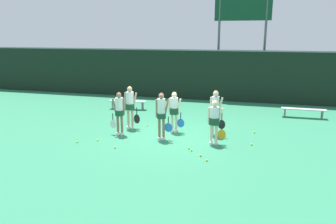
{
  "coord_description": "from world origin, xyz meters",
  "views": [
    {
      "loc": [
        3.32,
        -12.04,
        3.94
      ],
      "look_at": [
        -0.01,
        -0.03,
        0.94
      ],
      "focal_mm": 35.0,
      "sensor_mm": 36.0,
      "label": 1
    }
  ],
  "objects_px": {
    "tennis_ball_0": "(115,147)",
    "tennis_ball_2": "(98,140)",
    "player_3": "(130,104)",
    "player_2": "(214,118)",
    "tennis_ball_6": "(207,160)",
    "tennis_ball_9": "(177,127)",
    "player_1": "(162,112)",
    "tennis_ball_7": "(77,142)",
    "tennis_ball_4": "(148,125)",
    "tennis_ball_8": "(189,148)",
    "tennis_ball_1": "(252,144)",
    "bench_far": "(304,110)",
    "tennis_ball_3": "(191,150)",
    "tennis_ball_10": "(254,132)",
    "player_0": "(119,110)",
    "tennis_ball_5": "(201,155)",
    "player_5": "(215,109)",
    "bench_courtside": "(128,102)",
    "scoreboard": "(243,18)",
    "player_4": "(174,109)"
  },
  "relations": [
    {
      "from": "bench_courtside",
      "to": "scoreboard",
      "type": "bearing_deg",
      "value": 32.43
    },
    {
      "from": "tennis_ball_4",
      "to": "tennis_ball_5",
      "type": "bearing_deg",
      "value": -46.18
    },
    {
      "from": "bench_far",
      "to": "player_1",
      "type": "bearing_deg",
      "value": -138.83
    },
    {
      "from": "player_1",
      "to": "player_3",
      "type": "height_order",
      "value": "player_1"
    },
    {
      "from": "bench_far",
      "to": "player_3",
      "type": "relative_size",
      "value": 1.13
    },
    {
      "from": "player_1",
      "to": "scoreboard",
      "type": "bearing_deg",
      "value": 68.88
    },
    {
      "from": "tennis_ball_0",
      "to": "tennis_ball_1",
      "type": "height_order",
      "value": "same"
    },
    {
      "from": "tennis_ball_5",
      "to": "tennis_ball_8",
      "type": "height_order",
      "value": "tennis_ball_5"
    },
    {
      "from": "scoreboard",
      "to": "player_5",
      "type": "height_order",
      "value": "scoreboard"
    },
    {
      "from": "player_1",
      "to": "tennis_ball_5",
      "type": "xyz_separation_m",
      "value": [
        1.75,
        -1.41,
        -1.03
      ]
    },
    {
      "from": "player_0",
      "to": "tennis_ball_5",
      "type": "bearing_deg",
      "value": -34.49
    },
    {
      "from": "tennis_ball_2",
      "to": "bench_courtside",
      "type": "bearing_deg",
      "value": 100.1
    },
    {
      "from": "bench_courtside",
      "to": "tennis_ball_10",
      "type": "bearing_deg",
      "value": -28.14
    },
    {
      "from": "player_1",
      "to": "tennis_ball_10",
      "type": "distance_m",
      "value": 3.97
    },
    {
      "from": "tennis_ball_4",
      "to": "tennis_ball_9",
      "type": "distance_m",
      "value": 1.3
    },
    {
      "from": "bench_courtside",
      "to": "tennis_ball_4",
      "type": "relative_size",
      "value": 28.86
    },
    {
      "from": "tennis_ball_0",
      "to": "tennis_ball_5",
      "type": "bearing_deg",
      "value": 0.43
    },
    {
      "from": "scoreboard",
      "to": "player_1",
      "type": "distance_m",
      "value": 9.87
    },
    {
      "from": "tennis_ball_6",
      "to": "player_2",
      "type": "bearing_deg",
      "value": 90.76
    },
    {
      "from": "tennis_ball_2",
      "to": "tennis_ball_9",
      "type": "xyz_separation_m",
      "value": [
        2.44,
        2.53,
        0.0
      ]
    },
    {
      "from": "tennis_ball_8",
      "to": "tennis_ball_1",
      "type": "bearing_deg",
      "value": 25.65
    },
    {
      "from": "tennis_ball_1",
      "to": "bench_courtside",
      "type": "bearing_deg",
      "value": 147.2
    },
    {
      "from": "player_5",
      "to": "tennis_ball_5",
      "type": "height_order",
      "value": "player_5"
    },
    {
      "from": "player_1",
      "to": "tennis_ball_6",
      "type": "relative_size",
      "value": 25.07
    },
    {
      "from": "player_3",
      "to": "tennis_ball_7",
      "type": "bearing_deg",
      "value": -126.89
    },
    {
      "from": "scoreboard",
      "to": "player_5",
      "type": "distance_m",
      "value": 8.62
    },
    {
      "from": "tennis_ball_0",
      "to": "tennis_ball_2",
      "type": "xyz_separation_m",
      "value": [
        -0.98,
        0.58,
        0.0
      ]
    },
    {
      "from": "player_4",
      "to": "tennis_ball_6",
      "type": "bearing_deg",
      "value": -59.41
    },
    {
      "from": "tennis_ball_2",
      "to": "tennis_ball_3",
      "type": "bearing_deg",
      "value": -2.21
    },
    {
      "from": "player_3",
      "to": "tennis_ball_4",
      "type": "xyz_separation_m",
      "value": [
        0.59,
        0.49,
        -1.03
      ]
    },
    {
      "from": "scoreboard",
      "to": "bench_far",
      "type": "distance_m",
      "value": 6.74
    },
    {
      "from": "tennis_ball_2",
      "to": "tennis_ball_5",
      "type": "relative_size",
      "value": 0.99
    },
    {
      "from": "player_3",
      "to": "player_2",
      "type": "bearing_deg",
      "value": -27.12
    },
    {
      "from": "player_2",
      "to": "tennis_ball_0",
      "type": "xyz_separation_m",
      "value": [
        -3.28,
        -1.42,
        -0.94
      ]
    },
    {
      "from": "player_5",
      "to": "tennis_ball_0",
      "type": "bearing_deg",
      "value": -151.09
    },
    {
      "from": "player_4",
      "to": "tennis_ball_0",
      "type": "relative_size",
      "value": 24.4
    },
    {
      "from": "tennis_ball_10",
      "to": "player_1",
      "type": "bearing_deg",
      "value": -152.91
    },
    {
      "from": "player_0",
      "to": "tennis_ball_1",
      "type": "height_order",
      "value": "player_0"
    },
    {
      "from": "bench_courtside",
      "to": "tennis_ball_0",
      "type": "distance_m",
      "value": 6.15
    },
    {
      "from": "tennis_ball_1",
      "to": "tennis_ball_8",
      "type": "relative_size",
      "value": 1.04
    },
    {
      "from": "player_3",
      "to": "tennis_ball_0",
      "type": "height_order",
      "value": "player_3"
    },
    {
      "from": "bench_courtside",
      "to": "tennis_ball_10",
      "type": "height_order",
      "value": "bench_courtside"
    },
    {
      "from": "tennis_ball_1",
      "to": "tennis_ball_4",
      "type": "bearing_deg",
      "value": 162.58
    },
    {
      "from": "bench_far",
      "to": "tennis_ball_3",
      "type": "distance_m",
      "value": 7.32
    },
    {
      "from": "player_2",
      "to": "tennis_ball_6",
      "type": "height_order",
      "value": "player_2"
    },
    {
      "from": "player_1",
      "to": "tennis_ball_10",
      "type": "bearing_deg",
      "value": 20.72
    },
    {
      "from": "bench_courtside",
      "to": "tennis_ball_6",
      "type": "height_order",
      "value": "bench_courtside"
    },
    {
      "from": "tennis_ball_1",
      "to": "tennis_ball_3",
      "type": "distance_m",
      "value": 2.31
    },
    {
      "from": "player_1",
      "to": "tennis_ball_7",
      "type": "height_order",
      "value": "player_1"
    },
    {
      "from": "tennis_ball_2",
      "to": "tennis_ball_5",
      "type": "xyz_separation_m",
      "value": [
        4.02,
        -0.56,
        0.0
      ]
    }
  ]
}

